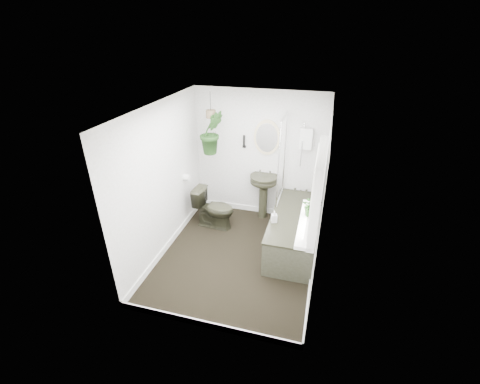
# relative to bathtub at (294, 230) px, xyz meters

# --- Properties ---
(floor) EXTENTS (2.30, 2.80, 0.02)m
(floor) POSITION_rel_bathtub_xyz_m (-0.80, -0.50, -0.30)
(floor) COLOR black
(floor) RESTS_ON ground
(ceiling) EXTENTS (2.30, 2.80, 0.02)m
(ceiling) POSITION_rel_bathtub_xyz_m (-0.80, -0.50, 2.02)
(ceiling) COLOR white
(ceiling) RESTS_ON ground
(wall_back) EXTENTS (2.30, 0.02, 2.30)m
(wall_back) POSITION_rel_bathtub_xyz_m (-0.80, 0.91, 0.86)
(wall_back) COLOR white
(wall_back) RESTS_ON ground
(wall_front) EXTENTS (2.30, 0.02, 2.30)m
(wall_front) POSITION_rel_bathtub_xyz_m (-0.80, -1.91, 0.86)
(wall_front) COLOR white
(wall_front) RESTS_ON ground
(wall_left) EXTENTS (0.02, 2.80, 2.30)m
(wall_left) POSITION_rel_bathtub_xyz_m (-1.96, -0.50, 0.86)
(wall_left) COLOR white
(wall_left) RESTS_ON ground
(wall_right) EXTENTS (0.02, 2.80, 2.30)m
(wall_right) POSITION_rel_bathtub_xyz_m (0.36, -0.50, 0.86)
(wall_right) COLOR white
(wall_right) RESTS_ON ground
(skirting) EXTENTS (2.30, 2.80, 0.10)m
(skirting) POSITION_rel_bathtub_xyz_m (-0.80, -0.50, -0.24)
(skirting) COLOR white
(skirting) RESTS_ON floor
(bathtub) EXTENTS (0.72, 1.72, 0.58)m
(bathtub) POSITION_rel_bathtub_xyz_m (0.00, 0.00, 0.00)
(bathtub) COLOR black
(bathtub) RESTS_ON floor
(bath_screen) EXTENTS (0.04, 0.72, 1.40)m
(bath_screen) POSITION_rel_bathtub_xyz_m (-0.33, 0.49, 0.99)
(bath_screen) COLOR silver
(bath_screen) RESTS_ON bathtub
(shower_box) EXTENTS (0.20, 0.10, 0.35)m
(shower_box) POSITION_rel_bathtub_xyz_m (0.00, 0.84, 1.26)
(shower_box) COLOR white
(shower_box) RESTS_ON wall_back
(oval_mirror) EXTENTS (0.46, 0.03, 0.62)m
(oval_mirror) POSITION_rel_bathtub_xyz_m (-0.66, 0.87, 1.21)
(oval_mirror) COLOR beige
(oval_mirror) RESTS_ON wall_back
(wall_sconce) EXTENTS (0.04, 0.04, 0.22)m
(wall_sconce) POSITION_rel_bathtub_xyz_m (-1.06, 0.86, 1.11)
(wall_sconce) COLOR black
(wall_sconce) RESTS_ON wall_back
(toilet_roll_holder) EXTENTS (0.11, 0.11, 0.11)m
(toilet_roll_holder) POSITION_rel_bathtub_xyz_m (-1.90, 0.20, 0.61)
(toilet_roll_holder) COLOR white
(toilet_roll_holder) RESTS_ON wall_left
(window_recess) EXTENTS (0.08, 1.00, 0.90)m
(window_recess) POSITION_rel_bathtub_xyz_m (0.29, -1.20, 1.36)
(window_recess) COLOR white
(window_recess) RESTS_ON wall_right
(window_sill) EXTENTS (0.18, 1.00, 0.04)m
(window_sill) POSITION_rel_bathtub_xyz_m (0.22, -1.20, 0.94)
(window_sill) COLOR white
(window_sill) RESTS_ON wall_right
(window_blinds) EXTENTS (0.01, 0.86, 0.76)m
(window_blinds) POSITION_rel_bathtub_xyz_m (0.24, -1.20, 1.36)
(window_blinds) COLOR white
(window_blinds) RESTS_ON wall_right
(toilet) EXTENTS (0.73, 0.44, 0.72)m
(toilet) POSITION_rel_bathtub_xyz_m (-1.42, 0.22, 0.07)
(toilet) COLOR black
(toilet) RESTS_ON floor
(pedestal_sink) EXTENTS (0.57, 0.51, 0.85)m
(pedestal_sink) POSITION_rel_bathtub_xyz_m (-0.66, 0.74, 0.13)
(pedestal_sink) COLOR black
(pedestal_sink) RESTS_ON floor
(sill_plant) EXTENTS (0.25, 0.22, 0.25)m
(sill_plant) POSITION_rel_bathtub_xyz_m (0.25, -1.06, 1.09)
(sill_plant) COLOR black
(sill_plant) RESTS_ON window_sill
(hanging_plant) EXTENTS (0.51, 0.49, 0.73)m
(hanging_plant) POSITION_rel_bathtub_xyz_m (-1.50, 0.45, 1.36)
(hanging_plant) COLOR black
(hanging_plant) RESTS_ON ceiling
(soap_bottle) EXTENTS (0.11, 0.11, 0.19)m
(soap_bottle) POSITION_rel_bathtub_xyz_m (-0.29, -0.28, 0.38)
(soap_bottle) COLOR black
(soap_bottle) RESTS_ON bathtub
(hanging_pot) EXTENTS (0.16, 0.16, 0.12)m
(hanging_pot) POSITION_rel_bathtub_xyz_m (-1.50, 0.45, 1.66)
(hanging_pot) COLOR brown
(hanging_pot) RESTS_ON ceiling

